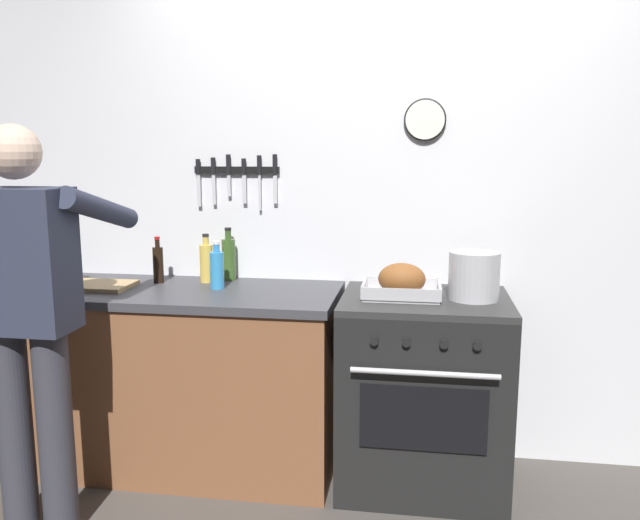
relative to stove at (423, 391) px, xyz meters
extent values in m
cube|color=silver|center=(-0.22, 0.36, 0.85)|extent=(6.00, 0.10, 2.60)
cube|color=black|center=(-0.96, 0.30, 1.01)|extent=(0.44, 0.02, 0.04)
cube|color=silver|center=(-1.16, 0.29, 0.91)|extent=(0.02, 0.00, 0.17)
cube|color=black|center=(-1.16, 0.29, 1.03)|extent=(0.02, 0.02, 0.08)
cube|color=silver|center=(-1.08, 0.29, 0.91)|extent=(0.02, 0.00, 0.16)
cube|color=black|center=(-1.08, 0.29, 1.03)|extent=(0.02, 0.02, 0.08)
cube|color=silver|center=(-1.00, 0.29, 0.93)|extent=(0.02, 0.00, 0.11)
cube|color=black|center=(-1.00, 0.29, 1.04)|extent=(0.02, 0.02, 0.10)
cube|color=silver|center=(-0.92, 0.29, 0.92)|extent=(0.02, 0.00, 0.15)
cube|color=black|center=(-0.92, 0.29, 1.03)|extent=(0.02, 0.02, 0.08)
cube|color=silver|center=(-0.84, 0.29, 0.90)|extent=(0.01, 0.00, 0.18)
cube|color=black|center=(-0.84, 0.29, 1.04)|extent=(0.02, 0.02, 0.09)
cube|color=silver|center=(-0.76, 0.29, 0.92)|extent=(0.02, 0.00, 0.15)
cube|color=black|center=(-0.76, 0.29, 1.04)|extent=(0.02, 0.02, 0.10)
cylinder|color=white|center=(-0.02, 0.29, 1.25)|extent=(0.19, 0.02, 0.19)
torus|color=black|center=(-0.02, 0.29, 1.25)|extent=(0.20, 0.02, 0.20)
cube|color=brown|center=(-1.42, 0.00, -0.02)|extent=(2.00, 0.62, 0.86)
cube|color=#3D3D42|center=(-1.42, 0.00, 0.43)|extent=(2.03, 0.65, 0.04)
cube|color=black|center=(0.00, 0.00, -0.02)|extent=(0.76, 0.62, 0.87)
cube|color=black|center=(0.00, -0.31, 0.00)|extent=(0.53, 0.01, 0.28)
cube|color=#2D2D2D|center=(0.00, 0.00, 0.43)|extent=(0.76, 0.62, 0.03)
cylinder|color=black|center=(-0.21, -0.32, 0.33)|extent=(0.04, 0.02, 0.04)
cylinder|color=black|center=(-0.08, -0.32, 0.33)|extent=(0.04, 0.02, 0.04)
cylinder|color=black|center=(0.08, -0.32, 0.33)|extent=(0.04, 0.02, 0.04)
cylinder|color=black|center=(0.21, -0.32, 0.33)|extent=(0.04, 0.02, 0.04)
cylinder|color=silver|center=(0.00, -0.34, 0.21)|extent=(0.61, 0.02, 0.02)
cylinder|color=#383842|center=(-1.65, -0.65, -0.02)|extent=(0.14, 0.14, 0.86)
cylinder|color=#383842|center=(-1.47, -0.65, -0.02)|extent=(0.14, 0.14, 0.86)
cube|color=#2D3347|center=(-1.56, -0.65, 0.69)|extent=(0.38, 0.22, 0.56)
sphere|color=beige|center=(-1.56, -0.65, 1.10)|extent=(0.21, 0.21, 0.21)
cylinder|color=#2D3347|center=(-1.77, -0.40, 0.87)|extent=(0.09, 0.55, 0.22)
cylinder|color=#2D3347|center=(-1.35, -0.40, 0.87)|extent=(0.09, 0.55, 0.22)
cube|color=#B7B7BC|center=(-0.11, -0.01, 0.46)|extent=(0.34, 0.25, 0.01)
cube|color=#B7B7BC|center=(-0.11, -0.14, 0.49)|extent=(0.34, 0.01, 0.05)
cube|color=#B7B7BC|center=(-0.11, 0.11, 0.49)|extent=(0.34, 0.01, 0.05)
cube|color=#B7B7BC|center=(-0.28, -0.01, 0.49)|extent=(0.01, 0.25, 0.05)
cube|color=#B7B7BC|center=(0.06, -0.01, 0.49)|extent=(0.01, 0.25, 0.05)
ellipsoid|color=brown|center=(-0.11, -0.01, 0.53)|extent=(0.21, 0.15, 0.15)
cylinder|color=#B7B7BC|center=(0.21, 0.00, 0.56)|extent=(0.23, 0.23, 0.21)
cube|color=tan|center=(-1.59, -0.03, 0.46)|extent=(0.36, 0.24, 0.02)
cylinder|color=gold|center=(-1.09, 0.17, 0.54)|extent=(0.07, 0.07, 0.19)
cylinder|color=gold|center=(-1.09, 0.17, 0.66)|extent=(0.03, 0.03, 0.04)
cylinder|color=black|center=(-1.09, 0.17, 0.69)|extent=(0.03, 0.03, 0.01)
cylinder|color=#385623|center=(-1.00, 0.25, 0.55)|extent=(0.07, 0.07, 0.21)
cylinder|color=#385623|center=(-1.00, 0.25, 0.68)|extent=(0.03, 0.03, 0.05)
cylinder|color=black|center=(-1.00, 0.25, 0.71)|extent=(0.03, 0.03, 0.01)
cylinder|color=black|center=(-1.33, 0.13, 0.54)|extent=(0.05, 0.05, 0.18)
cylinder|color=black|center=(-1.33, 0.13, 0.65)|extent=(0.02, 0.02, 0.04)
cylinder|color=#B21919|center=(-1.33, 0.13, 0.68)|extent=(0.03, 0.03, 0.01)
cylinder|color=#338CCC|center=(-0.99, 0.03, 0.54)|extent=(0.07, 0.07, 0.18)
cylinder|color=#338CCC|center=(-0.99, 0.03, 0.65)|extent=(0.03, 0.03, 0.04)
cylinder|color=white|center=(-0.99, 0.03, 0.67)|extent=(0.03, 0.03, 0.01)
camera|label=1|loc=(-0.04, -2.89, 1.11)|focal=36.06mm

